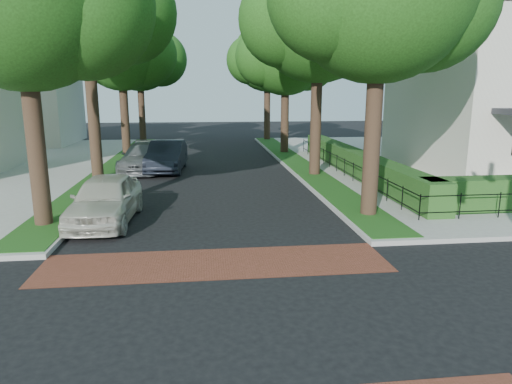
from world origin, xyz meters
TOP-DOWN VIEW (x-y plane):
  - ground at (0.00, 0.00)m, footprint 120.00×120.00m
  - sidewalk_ne at (19.50, 19.00)m, footprint 30.00×30.00m
  - crosswalk_far at (0.00, 3.20)m, footprint 9.00×2.20m
  - grass_strip_ne at (5.40, 19.10)m, footprint 1.60×29.80m
  - grass_strip_nw at (-5.40, 19.10)m, footprint 1.60×29.80m
  - tree_right_mid at (5.61, 15.25)m, footprint 8.25×7.09m
  - tree_right_far at (5.60, 24.22)m, footprint 7.25×6.23m
  - tree_right_back at (5.60, 33.23)m, footprint 7.50×6.45m
  - tree_left_mid at (-5.39, 15.24)m, footprint 8.00×6.88m
  - tree_left_far at (-5.40, 24.22)m, footprint 7.00×6.02m
  - tree_left_back at (-5.40, 33.24)m, footprint 7.75×6.66m
  - hedge_main_road at (7.70, 15.00)m, footprint 1.00×18.00m
  - fence_main_road at (6.90, 15.00)m, footprint 0.06×18.00m
  - house_left_far at (-15.49, 31.99)m, footprint 10.00×9.00m
  - parked_car_front at (-3.60, 7.47)m, footprint 2.12×4.88m
  - parked_car_middle at (-2.30, 17.67)m, footprint 2.12×5.26m
  - parked_car_rear at (-3.60, 17.87)m, footprint 2.53×5.48m

SIDE VIEW (x-z plane):
  - ground at x=0.00m, z-range 0.00..0.00m
  - crosswalk_far at x=0.00m, z-range 0.00..0.01m
  - sidewalk_ne at x=19.50m, z-range 0.00..0.15m
  - grass_strip_ne at x=5.40m, z-range 0.15..0.17m
  - grass_strip_nw at x=-5.40m, z-range 0.15..0.17m
  - fence_main_road at x=6.90m, z-range 0.15..1.05m
  - hedge_main_road at x=7.70m, z-range 0.15..1.35m
  - parked_car_rear at x=-3.60m, z-range 0.00..1.55m
  - parked_car_front at x=-3.60m, z-range 0.00..1.64m
  - parked_car_middle at x=-2.30m, z-range 0.00..1.70m
  - house_left_far at x=-15.49m, z-range -0.03..10.11m
  - tree_right_far at x=5.60m, z-range 2.04..11.78m
  - tree_left_far at x=-5.40m, z-range 2.19..12.05m
  - tree_right_back at x=5.60m, z-range 2.17..12.37m
  - tree_left_back at x=-5.40m, z-range 2.19..12.63m
  - tree_right_mid at x=5.61m, z-range 2.38..13.60m
  - tree_left_mid at x=-5.39m, z-range 2.60..14.08m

